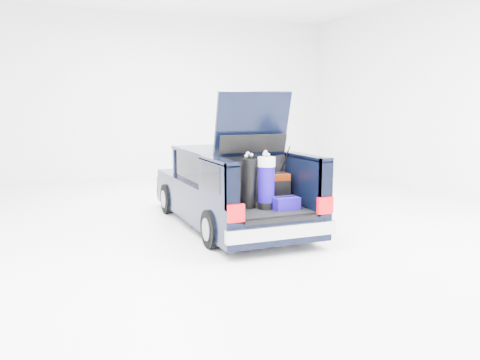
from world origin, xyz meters
name	(u,v)px	position (x,y,z in m)	size (l,w,h in m)	color
ground	(230,225)	(0.00, 0.00, 0.00)	(14.00, 14.00, 0.00)	white
car	(228,189)	(0.00, 0.11, 0.67)	(1.87, 4.65, 2.47)	black
red_suitcase	(280,189)	(0.45, -1.18, 0.85)	(0.34, 0.23, 0.53)	#611903
black_golf_bag	(249,183)	(-0.19, -1.34, 1.01)	(0.32, 0.36, 0.90)	black
blue_golf_bag	(266,182)	(0.05, -1.50, 1.03)	(0.37, 0.37, 0.94)	black
blue_duffel	(286,203)	(0.31, -1.67, 0.70)	(0.42, 0.29, 0.22)	#170583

